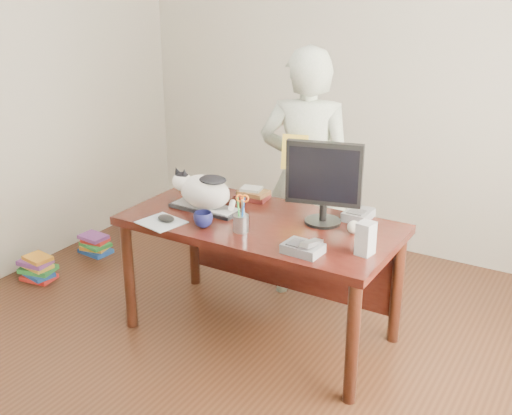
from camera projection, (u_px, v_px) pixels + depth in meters
The scene contains 18 objects.
room at pixel (197, 144), 3.03m from camera, with size 4.50×4.50×4.50m.
desk at pixel (267, 239), 3.85m from camera, with size 1.60×0.80×0.75m.
keyboard at pixel (205, 208), 3.89m from camera, with size 0.44×0.18×0.03m.
cat at pixel (203, 190), 3.86m from camera, with size 0.43×0.22×0.25m.
monitor at pixel (324, 179), 3.59m from camera, with size 0.43×0.26×0.49m.
pen_cup at pixel (241, 221), 3.56m from camera, with size 0.11×0.11×0.22m.
mousepad at pixel (161, 222), 3.70m from camera, with size 0.28×0.26×0.01m.
mouse at pixel (166, 218), 3.70m from camera, with size 0.12×0.09×0.04m.
coffee_mug at pixel (203, 219), 3.64m from camera, with size 0.11×0.11×0.09m, color #0C0E33.
phone at pixel (304, 248), 3.31m from camera, with size 0.21×0.17×0.09m.
speaker at pixel (366, 238), 3.27m from camera, with size 0.09×0.10×0.18m.
baseball at pixel (354, 227), 3.54m from camera, with size 0.07×0.07×0.07m.
book_stack at pixel (253, 194), 4.07m from camera, with size 0.21×0.17×0.07m.
calculator at pixel (358, 215), 3.75m from camera, with size 0.14×0.19×0.06m.
person at pixel (306, 176), 4.21m from camera, with size 0.62×0.41×1.69m, color silver.
held_book at pixel (295, 152), 4.00m from camera, with size 0.18×0.14×0.22m.
book_pile_a at pixel (38, 268), 4.64m from camera, with size 0.27×0.22×0.18m.
book_pile_b at pixel (95, 244), 5.07m from camera, with size 0.26×0.20×0.15m.
Camera 1 is at (1.74, -2.39, 2.15)m, focal length 45.00 mm.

